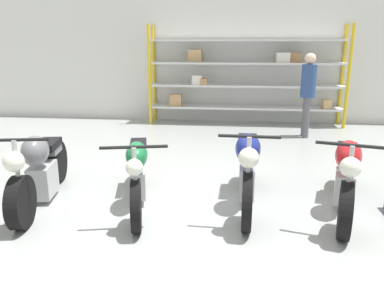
% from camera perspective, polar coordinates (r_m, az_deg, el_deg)
% --- Properties ---
extents(ground_plane, '(30.00, 30.00, 0.00)m').
position_cam_1_polar(ground_plane, '(4.94, -0.51, -9.08)').
color(ground_plane, '#9EA3A0').
extents(back_wall, '(30.00, 0.08, 3.60)m').
position_cam_1_polar(back_wall, '(10.04, 3.29, 13.76)').
color(back_wall, silver).
rests_on(back_wall, ground_plane).
extents(shelving_rack, '(4.92, 0.63, 2.48)m').
position_cam_1_polar(shelving_rack, '(9.68, 7.96, 10.48)').
color(shelving_rack, gold).
rests_on(shelving_rack, ground_plane).
extents(motorcycle_grey, '(0.75, 2.10, 1.03)m').
position_cam_1_polar(motorcycle_grey, '(5.24, -22.14, -3.61)').
color(motorcycle_grey, black).
rests_on(motorcycle_grey, ground_plane).
extents(motorcycle_green, '(0.78, 2.06, 0.97)m').
position_cam_1_polar(motorcycle_green, '(4.83, -8.28, -3.92)').
color(motorcycle_green, black).
rests_on(motorcycle_green, ground_plane).
extents(motorcycle_blue, '(0.66, 2.06, 1.08)m').
position_cam_1_polar(motorcycle_blue, '(4.78, 8.40, -3.50)').
color(motorcycle_blue, black).
rests_on(motorcycle_blue, ground_plane).
extents(motorcycle_red, '(0.87, 2.12, 1.03)m').
position_cam_1_polar(motorcycle_red, '(4.97, 22.41, -4.34)').
color(motorcycle_red, black).
rests_on(motorcycle_red, ground_plane).
extents(person_browsing, '(0.32, 0.32, 1.83)m').
position_cam_1_polar(person_browsing, '(8.59, 17.27, 8.16)').
color(person_browsing, '#595960').
rests_on(person_browsing, ground_plane).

